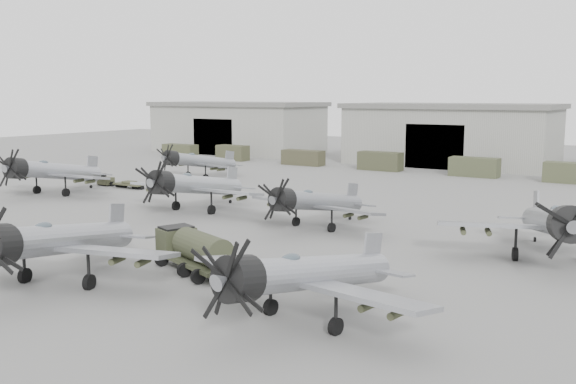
% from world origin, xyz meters
% --- Properties ---
extents(ground, '(220.00, 220.00, 0.00)m').
position_xyz_m(ground, '(0.00, 0.00, 0.00)').
color(ground, slate).
rests_on(ground, ground).
extents(hangar_left, '(29.00, 14.80, 8.70)m').
position_xyz_m(hangar_left, '(-38.00, 61.96, 4.37)').
color(hangar_left, gray).
rests_on(hangar_left, ground).
extents(hangar_center, '(29.00, 14.80, 8.70)m').
position_xyz_m(hangar_center, '(0.00, 61.96, 4.37)').
color(hangar_center, gray).
rests_on(hangar_center, ground).
extents(support_truck_0, '(5.97, 2.20, 2.03)m').
position_xyz_m(support_truck_0, '(-40.65, 50.00, 1.01)').
color(support_truck_0, '#40422B').
rests_on(support_truck_0, ground).
extents(support_truck_1, '(4.97, 2.20, 2.30)m').
position_xyz_m(support_truck_1, '(-30.03, 50.00, 1.15)').
color(support_truck_1, '#3C3D28').
rests_on(support_truck_1, ground).
extents(support_truck_2, '(6.13, 2.20, 2.14)m').
position_xyz_m(support_truck_2, '(-17.44, 50.00, 1.07)').
color(support_truck_2, '#3B3A27').
rests_on(support_truck_2, ground).
extents(support_truck_3, '(5.79, 2.20, 2.44)m').
position_xyz_m(support_truck_3, '(-5.50, 50.00, 1.22)').
color(support_truck_3, '#3A3C27').
rests_on(support_truck_3, ground).
extents(support_truck_4, '(5.88, 2.20, 2.34)m').
position_xyz_m(support_truck_4, '(6.99, 50.00, 1.17)').
color(support_truck_4, '#3F442C').
rests_on(support_truck_4, ground).
extents(support_truck_5, '(5.87, 2.20, 2.33)m').
position_xyz_m(support_truck_5, '(17.98, 50.00, 1.16)').
color(support_truck_5, '#41452D').
rests_on(support_truck_5, ground).
extents(aircraft_near_1, '(13.23, 11.91, 5.27)m').
position_xyz_m(aircraft_near_1, '(2.07, -7.19, 2.40)').
color(aircraft_near_1, gray).
rests_on(aircraft_near_1, ground).
extents(aircraft_near_2, '(12.32, 11.09, 4.89)m').
position_xyz_m(aircraft_near_2, '(15.73, -5.16, 2.22)').
color(aircraft_near_2, '#96989E').
rests_on(aircraft_near_2, ground).
extents(aircraft_mid_0, '(13.27, 11.94, 5.28)m').
position_xyz_m(aircraft_mid_0, '(-24.25, 12.61, 2.40)').
color(aircraft_mid_0, '#989AA0').
rests_on(aircraft_mid_0, ground).
extents(aircraft_mid_1, '(12.79, 11.50, 5.13)m').
position_xyz_m(aircraft_mid_1, '(-6.05, 12.99, 2.33)').
color(aircraft_mid_1, '#979B9F').
rests_on(aircraft_mid_1, ground).
extents(aircraft_mid_2, '(11.34, 10.21, 4.50)m').
position_xyz_m(aircraft_mid_2, '(6.04, 12.48, 2.05)').
color(aircraft_mid_2, gray).
rests_on(aircraft_mid_2, ground).
extents(aircraft_mid_3, '(13.19, 11.90, 5.32)m').
position_xyz_m(aircraft_mid_3, '(22.86, 11.72, 2.42)').
color(aircraft_mid_3, gray).
rests_on(aircraft_mid_3, ground).
extents(aircraft_far_0, '(11.64, 10.48, 4.63)m').
position_xyz_m(aircraft_far_0, '(-20.39, 30.18, 2.11)').
color(aircraft_far_0, gray).
rests_on(aircraft_far_0, ground).
extents(fuel_tanker, '(6.50, 4.14, 2.39)m').
position_xyz_m(fuel_tanker, '(6.35, -1.09, 1.37)').
color(fuel_tanker, '#343824').
rests_on(fuel_tanker, ground).
extents(tug_trailer, '(6.45, 1.40, 1.30)m').
position_xyz_m(tug_trailer, '(-23.47, 20.31, 0.49)').
color(tug_trailer, '#3C3E28').
rests_on(tug_trailer, ground).
extents(ground_crew, '(0.43, 0.61, 1.59)m').
position_xyz_m(ground_crew, '(-15.89, 21.53, 0.79)').
color(ground_crew, '#40462E').
rests_on(ground_crew, ground).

